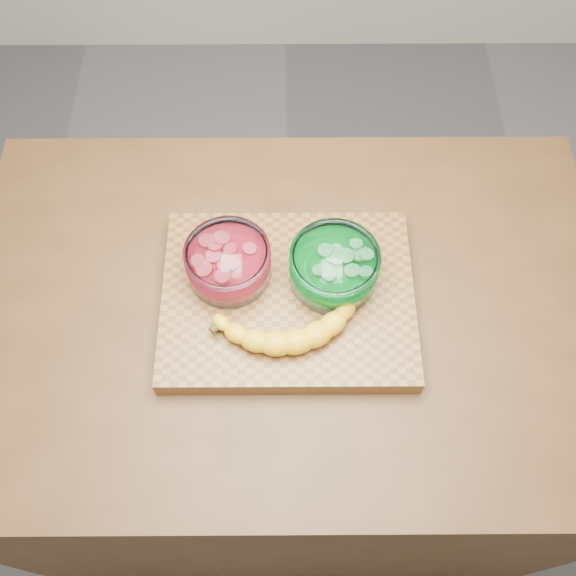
{
  "coord_description": "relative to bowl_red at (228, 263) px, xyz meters",
  "views": [
    {
      "loc": [
        -0.0,
        -0.54,
        1.94
      ],
      "look_at": [
        0.0,
        0.0,
        0.96
      ],
      "focal_mm": 40.0,
      "sensor_mm": 36.0,
      "label": 1
    }
  ],
  "objects": [
    {
      "name": "ground",
      "position": [
        0.1,
        -0.04,
        -0.97
      ],
      "size": [
        3.5,
        3.5,
        0.0
      ],
      "primitive_type": "plane",
      "color": "#58585D",
      "rests_on": "ground"
    },
    {
      "name": "counter",
      "position": [
        0.1,
        -0.04,
        -0.52
      ],
      "size": [
        1.2,
        0.8,
        0.9
      ],
      "primitive_type": "cube",
      "color": "#462C15",
      "rests_on": "ground"
    },
    {
      "name": "cutting_board",
      "position": [
        0.1,
        -0.04,
        -0.05
      ],
      "size": [
        0.45,
        0.35,
        0.04
      ],
      "primitive_type": "cube",
      "color": "brown",
      "rests_on": "counter"
    },
    {
      "name": "bowl_red",
      "position": [
        0.0,
        0.0,
        0.0
      ],
      "size": [
        0.15,
        0.15,
        0.07
      ],
      "color": "white",
      "rests_on": "cutting_board"
    },
    {
      "name": "bowl_green",
      "position": [
        0.19,
        -0.01,
        0.0
      ],
      "size": [
        0.16,
        0.16,
        0.07
      ],
      "color": "white",
      "rests_on": "cutting_board"
    },
    {
      "name": "banana",
      "position": [
        0.1,
        -0.1,
        -0.01
      ],
      "size": [
        0.29,
        0.16,
        0.04
      ],
      "primitive_type": null,
      "color": "gold",
      "rests_on": "cutting_board"
    }
  ]
}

